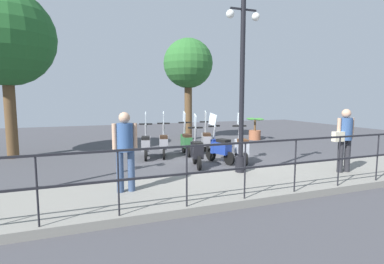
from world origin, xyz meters
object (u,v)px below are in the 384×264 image
pedestrian_distant (125,146)px  scooter_near_0 (241,148)px  scooter_far_3 (146,144)px  lamp_post_near (242,95)px  tree_large (5,38)px  scooter_near_1 (220,148)px  pedestrian_with_bag (344,136)px  scooter_far_2 (164,143)px  potted_palm (255,131)px  tree_distant (188,65)px  scooter_far_0 (206,140)px  scooter_near_2 (197,151)px  scooter_far_1 (186,141)px

pedestrian_distant → scooter_near_0: bearing=118.1°
scooter_far_3 → lamp_post_near: bearing=-138.4°
tree_large → scooter_near_1: bearing=-117.3°
pedestrian_with_bag → pedestrian_distant: size_ratio=1.00×
scooter_far_2 → scooter_near_0: bearing=-116.1°
scooter_near_1 → lamp_post_near: bearing=153.4°
pedestrian_with_bag → potted_palm: size_ratio=1.50×
pedestrian_distant → scooter_near_1: pedestrian_distant is taller
scooter_far_3 → tree_distant: bearing=-23.8°
pedestrian_with_bag → scooter_far_3: pedestrian_with_bag is taller
scooter_far_2 → scooter_far_3: same height
pedestrian_with_bag → tree_distant: bearing=12.4°
pedestrian_with_bag → tree_large: 10.53m
scooter_near_1 → pedestrian_distant: bearing=108.4°
pedestrian_with_bag → scooter_near_0: (2.45, 1.50, -0.60)m
pedestrian_distant → tree_distant: 9.04m
lamp_post_near → scooter_far_0: bearing=-9.0°
tree_large → scooter_near_2: tree_large is taller
scooter_near_2 → scooter_far_1: 1.89m
pedestrian_with_bag → scooter_far_0: 4.75m
pedestrian_with_bag → pedestrian_distant: same height
tree_distant → potted_palm: tree_distant is taller
tree_large → scooter_near_1: 7.73m
scooter_far_0 → scooter_far_1: same height
scooter_near_1 → scooter_far_0: 1.65m
pedestrian_distant → scooter_far_2: pedestrian_distant is taller
tree_distant → scooter_far_1: 5.04m
tree_distant → scooter_far_2: size_ratio=3.12×
scooter_far_2 → lamp_post_near: bearing=-146.0°
tree_large → tree_distant: bearing=-73.2°
lamp_post_near → pedestrian_with_bag: size_ratio=2.73×
pedestrian_distant → scooter_far_1: bearing=145.2°
scooter_far_0 → scooter_far_3: (-0.15, 2.26, 0.00)m
tree_distant → scooter_near_2: (-5.57, 1.79, -3.09)m
lamp_post_near → scooter_near_2: lamp_post_near is taller
scooter_far_2 → potted_palm: bearing=-48.7°
scooter_far_2 → pedestrian_distant: bearing=169.7°
scooter_far_0 → scooter_near_0: bearing=-151.3°
pedestrian_distant → potted_palm: 9.59m
scooter_near_2 → scooter_near_0: bearing=-76.7°
potted_palm → scooter_far_1: bearing=119.2°
lamp_post_near → potted_palm: lamp_post_near is taller
scooter_near_0 → scooter_far_3: 3.14m
scooter_far_2 → scooter_far_3: size_ratio=1.00×
scooter_near_1 → scooter_far_3: size_ratio=1.00×
tree_distant → scooter_far_3: tree_distant is taller
potted_palm → pedestrian_with_bag: bearing=165.3°
lamp_post_near → scooter_far_2: 3.79m
pedestrian_distant → scooter_far_0: bearing=138.3°
tree_large → scooter_far_0: tree_large is taller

